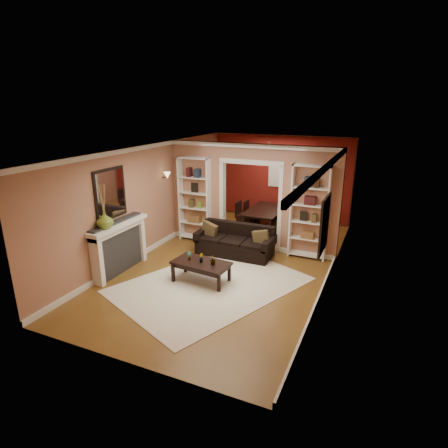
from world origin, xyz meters
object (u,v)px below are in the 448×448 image
at_px(coffee_table, 201,272).
at_px(fireplace, 120,248).
at_px(sofa, 235,241).
at_px(bookshelf_left, 195,200).
at_px(bookshelf_right, 309,213).
at_px(dining_table, 266,219).

distance_m(coffee_table, fireplace, 1.92).
bearing_deg(sofa, bookshelf_left, 157.72).
height_order(bookshelf_right, fireplace, bookshelf_right).
relative_size(sofa, dining_table, 1.12).
relative_size(bookshelf_right, fireplace, 1.35).
bearing_deg(bookshelf_left, fireplace, -102.05).
bearing_deg(bookshelf_right, bookshelf_left, 180.00).
xyz_separation_m(sofa, bookshelf_left, (-1.42, 0.58, 0.77)).
relative_size(fireplace, dining_table, 0.97).
xyz_separation_m(bookshelf_left, bookshelf_right, (3.10, 0.00, 0.00)).
height_order(fireplace, dining_table, fireplace).
height_order(sofa, dining_table, sofa).
bearing_deg(fireplace, coffee_table, 8.86).
relative_size(sofa, fireplace, 1.15).
xyz_separation_m(sofa, fireplace, (-1.96, -1.95, 0.20)).
height_order(sofa, bookshelf_right, bookshelf_right).
height_order(coffee_table, dining_table, dining_table).
bearing_deg(bookshelf_left, bookshelf_right, 0.00).
bearing_deg(bookshelf_left, dining_table, 48.32).
height_order(sofa, bookshelf_left, bookshelf_left).
bearing_deg(dining_table, bookshelf_left, 138.32).
relative_size(sofa, coffee_table, 1.63).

